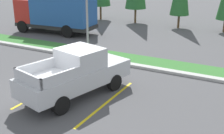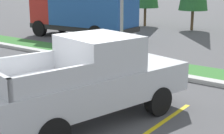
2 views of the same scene
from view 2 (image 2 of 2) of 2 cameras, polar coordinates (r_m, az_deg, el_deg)
ground_plane at (r=8.57m, az=-7.46°, el=-8.77°), size 120.00×120.00×0.00m
parking_line_near at (r=9.49m, az=-10.93°, el=-6.56°), size 0.12×4.80×0.01m
curb_strip at (r=12.41m, az=8.76°, el=-1.10°), size 56.00×0.40×0.15m
grass_median at (r=13.37m, az=10.98°, el=-0.27°), size 56.00×1.80×0.06m
pickup_truck_main at (r=8.15m, az=-3.55°, el=-2.12°), size 3.11×5.52×2.10m
cargo_truck_distant at (r=20.59m, az=-4.80°, el=10.14°), size 6.95×2.91×3.40m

